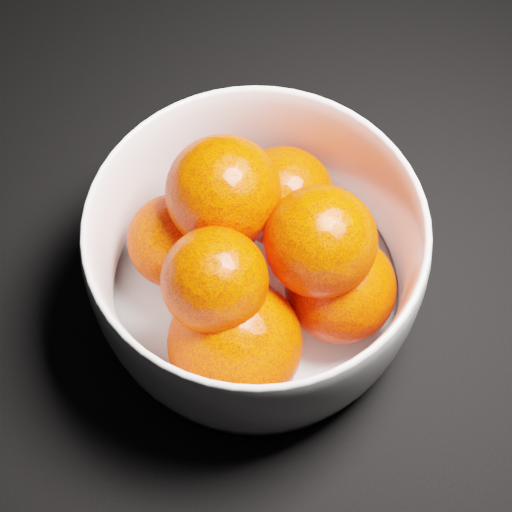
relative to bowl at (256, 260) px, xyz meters
name	(u,v)px	position (x,y,z in m)	size (l,w,h in m)	color
bowl	(256,260)	(0.00, 0.00, 0.00)	(0.22, 0.22, 0.11)	white
orange_pile	(258,261)	(0.00, -0.01, 0.01)	(0.16, 0.17, 0.12)	#FF2C00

